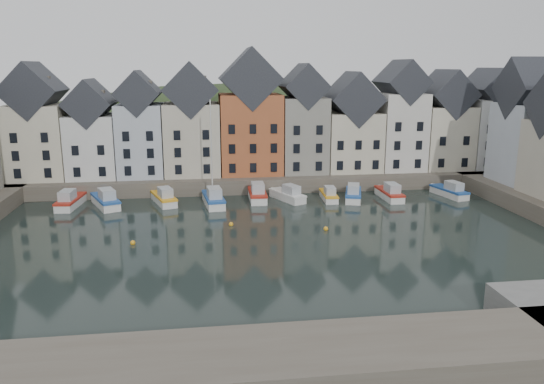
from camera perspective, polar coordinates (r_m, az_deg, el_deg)
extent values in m
plane|color=black|center=(51.59, 0.56, -6.04)|extent=(260.00, 260.00, 0.00)
cube|color=brown|center=(80.11, -2.50, 1.74)|extent=(90.00, 16.00, 2.00)
cube|color=brown|center=(30.89, -12.79, -18.53)|extent=(50.00, 6.00, 2.00)
ellipsoid|color=#24351A|center=(110.15, -3.63, -5.25)|extent=(153.60, 70.40, 64.00)
sphere|color=black|center=(99.69, -11.75, 8.25)|extent=(5.77, 5.77, 5.77)
sphere|color=black|center=(113.81, 8.72, 8.69)|extent=(5.27, 5.27, 5.27)
sphere|color=black|center=(109.84, 13.20, 8.20)|extent=(5.07, 5.07, 5.07)
sphere|color=black|center=(105.91, 4.00, 8.30)|extent=(5.01, 5.01, 5.01)
sphere|color=black|center=(109.67, -24.03, 6.71)|extent=(3.94, 3.94, 3.94)
sphere|color=black|center=(114.36, 10.48, 8.61)|extent=(5.21, 5.21, 5.21)
sphere|color=black|center=(107.53, -2.87, 8.66)|extent=(5.45, 5.45, 5.45)
sphere|color=black|center=(106.81, 17.33, 7.45)|extent=(4.49, 4.49, 4.49)
cube|color=beige|center=(79.96, -23.79, 4.98)|extent=(7.67, 8.00, 10.07)
cube|color=#212329|center=(79.38, -24.26, 9.93)|extent=(7.67, 8.16, 7.67)
cube|color=silver|center=(78.36, -18.62, 4.73)|extent=(6.56, 8.00, 8.61)
cube|color=#212329|center=(77.75, -18.95, 9.05)|extent=(6.56, 8.16, 6.56)
cube|color=#B0B9C4|center=(77.28, -13.88, 5.45)|extent=(6.20, 8.00, 10.02)
cube|color=#212329|center=(76.69, -14.16, 10.30)|extent=(6.20, 8.16, 6.20)
cube|color=#BAB29D|center=(76.83, -8.59, 5.67)|extent=(7.70, 8.00, 10.08)
cube|color=#212329|center=(76.22, -8.77, 10.85)|extent=(7.70, 8.16, 7.70)
cube|color=#A7552F|center=(77.06, -2.36, 6.29)|extent=(8.69, 8.00, 11.28)
cube|color=#212329|center=(76.49, -2.41, 12.09)|extent=(8.69, 8.16, 8.69)
cube|color=gray|center=(78.18, 3.31, 6.19)|extent=(6.43, 8.00, 10.78)
cube|color=#212329|center=(77.61, 3.38, 11.31)|extent=(6.43, 8.16, 6.43)
cube|color=beige|center=(80.02, 8.46, 5.43)|extent=(7.88, 8.00, 8.56)
cube|color=#212329|center=(79.41, 8.62, 9.88)|extent=(7.88, 8.16, 7.88)
cube|color=silver|center=(82.18, 13.45, 6.37)|extent=(6.50, 8.00, 11.27)
cube|color=#212329|center=(81.65, 13.73, 11.42)|extent=(6.50, 8.16, 6.50)
cube|color=beige|center=(85.05, 17.85, 5.66)|extent=(7.23, 8.00, 9.32)
cube|color=#212329|center=(84.50, 18.17, 9.99)|extent=(7.23, 8.16, 7.23)
cube|color=silver|center=(88.14, 21.93, 5.92)|extent=(6.18, 8.00, 10.32)
cube|color=#212329|center=(87.64, 22.31, 10.25)|extent=(6.18, 8.16, 6.18)
cube|color=#B0B9C4|center=(78.07, 25.93, 4.71)|extent=(7.47, 8.00, 10.38)
cube|color=#212329|center=(77.48, 26.47, 9.95)|extent=(7.62, 8.00, 8.00)
sphere|color=orange|center=(58.75, -4.43, -3.48)|extent=(0.50, 0.50, 0.50)
sphere|color=orange|center=(57.29, 5.81, -3.95)|extent=(0.50, 0.50, 0.50)
sphere|color=orange|center=(54.36, -14.74, -5.31)|extent=(0.50, 0.50, 0.50)
cube|color=silver|center=(70.95, -20.82, -1.19)|extent=(2.57, 6.64, 1.19)
cube|color=#AA2518|center=(70.80, -20.86, -0.68)|extent=(2.69, 6.78, 0.27)
cube|color=#A5AAAD|center=(69.77, -21.16, -0.36)|extent=(1.76, 2.73, 1.30)
cube|color=silver|center=(69.66, -17.46, -1.17)|extent=(4.55, 7.07, 1.25)
cube|color=#214F9A|center=(69.50, -17.50, -0.62)|extent=(4.70, 7.24, 0.28)
cube|color=#A5AAAD|center=(68.37, -17.34, -0.25)|extent=(2.53, 3.13, 1.36)
cube|color=silver|center=(69.33, -11.55, -0.91)|extent=(3.71, 6.55, 1.15)
cube|color=orange|center=(69.18, -11.58, -0.40)|extent=(3.85, 6.70, 0.26)
cube|color=#A5AAAD|center=(68.14, -11.41, -0.06)|extent=(2.16, 2.84, 1.25)
cube|color=silver|center=(67.58, -6.31, -1.05)|extent=(2.80, 7.06, 1.26)
cube|color=#214F9A|center=(67.41, -6.33, -0.49)|extent=(2.93, 7.21, 0.29)
cube|color=#A5AAAD|center=(66.26, -6.22, -0.12)|extent=(1.89, 2.91, 1.38)
cylinder|color=silver|center=(66.94, -6.53, 4.47)|extent=(0.16, 0.16, 12.61)
cube|color=silver|center=(69.96, -1.61, -0.48)|extent=(2.20, 6.86, 1.25)
cube|color=#AA2518|center=(69.80, -1.61, 0.06)|extent=(2.32, 7.00, 0.28)
cube|color=#A5AAAD|center=(68.65, -1.55, 0.42)|extent=(1.65, 2.76, 1.36)
cube|color=silver|center=(69.63, 1.66, -0.58)|extent=(4.17, 6.31, 1.12)
cube|color=silver|center=(69.48, 1.66, -0.09)|extent=(4.32, 6.47, 0.25)
cube|color=#A5AAAD|center=(68.60, 2.09, 0.25)|extent=(2.30, 2.81, 1.22)
cube|color=silver|center=(70.24, 6.10, -0.57)|extent=(1.91, 5.45, 0.98)
cube|color=orange|center=(70.11, 6.11, -0.14)|extent=(2.00, 5.56, 0.22)
cube|color=#A5AAAD|center=(69.22, 6.24, 0.14)|extent=(1.37, 2.21, 1.07)
cube|color=silver|center=(70.75, 8.73, -0.50)|extent=(3.62, 6.56, 1.15)
cube|color=#214F9A|center=(70.61, 8.75, 0.00)|extent=(3.75, 6.71, 0.26)
cube|color=#A5AAAD|center=(69.55, 8.76, 0.32)|extent=(2.13, 2.83, 1.26)
cube|color=silver|center=(72.05, 12.49, -0.41)|extent=(1.98, 6.34, 1.16)
cube|color=#AA2518|center=(71.90, 12.51, 0.08)|extent=(2.09, 6.47, 0.26)
cube|color=#A5AAAD|center=(70.90, 12.81, 0.40)|extent=(1.51, 2.55, 1.26)
cube|color=silver|center=(75.56, 18.49, -0.16)|extent=(3.06, 6.33, 1.12)
cube|color=#214F9A|center=(75.42, 18.53, 0.29)|extent=(3.19, 6.47, 0.25)
cube|color=#A5AAAD|center=(74.60, 18.99, 0.59)|extent=(1.90, 2.68, 1.22)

